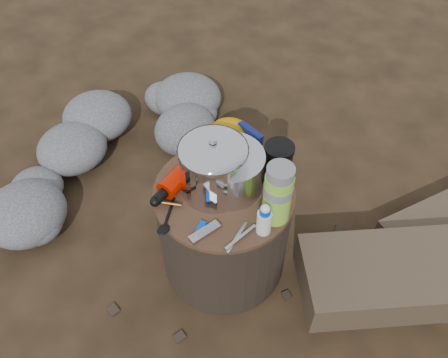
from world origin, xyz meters
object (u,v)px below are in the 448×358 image
Objects in this scene: stump at (224,229)px; thermos at (278,194)px; camping_pot at (213,166)px; fuel_bottle at (184,172)px; travel_mug at (278,162)px.

stump is 2.16× the size of thermos.
camping_pot reaches higher than fuel_bottle.
stump is at bearing 20.36° from camping_pot.
camping_pot is 0.21m from travel_mug.
travel_mug reaches higher than stump.
stump is 3.35× the size of travel_mug.
stump is at bearing -121.21° from travel_mug.
fuel_bottle is at bearing -139.30° from travel_mug.
fuel_bottle is 1.99× the size of travel_mug.
travel_mug is at bearing 123.35° from thermos.
thermos is 1.55× the size of travel_mug.
travel_mug is (0.23, 0.20, 0.04)m from fuel_bottle.
travel_mug is at bearing 35.03° from fuel_bottle.
fuel_bottle is at bearing -163.27° from stump.
camping_pot is 0.77× the size of fuel_bottle.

